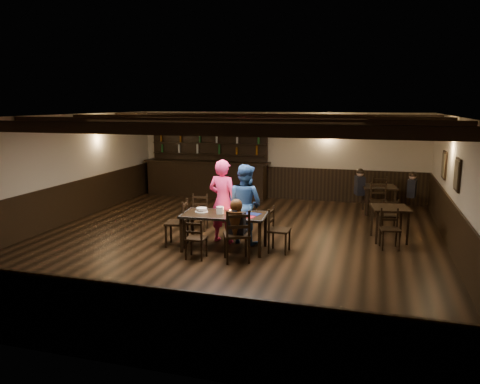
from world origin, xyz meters
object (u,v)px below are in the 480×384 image
(chair_near_right, at_px, (237,232))
(bar_counter, at_px, (207,174))
(dining_table, at_px, (224,217))
(cake, at_px, (202,210))
(woman_pink, at_px, (223,201))
(man_blue, at_px, (245,204))
(chair_near_left, at_px, (195,236))

(chair_near_right, distance_m, bar_counter, 6.55)
(dining_table, distance_m, bar_counter, 5.72)
(cake, bearing_deg, dining_table, -3.92)
(dining_table, distance_m, chair_near_right, 0.85)
(woman_pink, bearing_deg, cake, 68.03)
(man_blue, relative_size, bar_counter, 0.42)
(chair_near_right, xyz_separation_m, cake, (-0.99, 0.73, 0.19))
(chair_near_right, bearing_deg, woman_pink, 119.55)
(dining_table, height_order, chair_near_left, chair_near_left)
(woman_pink, distance_m, bar_counter, 5.17)
(man_blue, height_order, bar_counter, bar_counter)
(cake, bearing_deg, chair_near_left, -78.49)
(chair_near_left, xyz_separation_m, man_blue, (0.61, 1.37, 0.39))
(chair_near_left, xyz_separation_m, cake, (-0.16, 0.79, 0.32))
(dining_table, relative_size, bar_counter, 0.43)
(chair_near_right, height_order, woman_pink, woman_pink)
(bar_counter, bearing_deg, man_blue, -61.13)
(chair_near_left, relative_size, bar_counter, 0.20)
(dining_table, distance_m, woman_pink, 0.59)
(man_blue, xyz_separation_m, bar_counter, (-2.56, 4.64, -0.13))
(dining_table, distance_m, chair_near_left, 0.86)
(dining_table, xyz_separation_m, woman_pink, (-0.20, 0.51, 0.22))
(chair_near_left, relative_size, chair_near_right, 0.78)
(dining_table, height_order, bar_counter, bar_counter)
(dining_table, xyz_separation_m, chair_near_right, (0.49, -0.69, -0.08))
(chair_near_left, relative_size, woman_pink, 0.44)
(chair_near_left, distance_m, chair_near_right, 0.84)
(bar_counter, bearing_deg, woman_pink, -66.15)
(chair_near_left, distance_m, man_blue, 1.55)
(woman_pink, distance_m, man_blue, 0.48)
(woman_pink, relative_size, man_blue, 1.06)
(dining_table, bearing_deg, bar_counter, 113.60)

